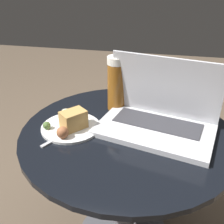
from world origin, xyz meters
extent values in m
cylinder|color=#515156|center=(0.00, 0.00, 0.28)|extent=(0.08, 0.08, 0.53)
cylinder|color=black|center=(0.00, 0.00, 0.56)|extent=(0.72, 0.72, 0.02)
cube|color=silver|center=(0.09, 0.00, 0.58)|extent=(0.42, 0.30, 0.02)
cube|color=#333338|center=(0.10, 0.04, 0.59)|extent=(0.31, 0.17, 0.00)
cube|color=silver|center=(0.11, 0.10, 0.69)|extent=(0.38, 0.12, 0.22)
cube|color=silver|center=(0.11, 0.09, 0.69)|extent=(0.34, 0.11, 0.20)
cylinder|color=brown|center=(-0.07, 0.15, 0.66)|extent=(0.07, 0.07, 0.18)
cylinder|color=white|center=(-0.07, 0.15, 0.76)|extent=(0.07, 0.07, 0.03)
cylinder|color=white|center=(-0.19, -0.03, 0.57)|extent=(0.20, 0.20, 0.01)
cube|color=tan|center=(-0.18, -0.04, 0.61)|extent=(0.09, 0.10, 0.06)
sphere|color=#9E5B38|center=(-0.19, -0.10, 0.60)|extent=(0.04, 0.04, 0.04)
sphere|color=beige|center=(-0.22, 0.01, 0.60)|extent=(0.04, 0.04, 0.04)
sphere|color=#4C6B33|center=(-0.26, -0.06, 0.59)|extent=(0.03, 0.03, 0.03)
sphere|color=#4C6B33|center=(-0.18, 0.03, 0.59)|extent=(0.03, 0.03, 0.03)
cube|color=#B2B2B7|center=(-0.21, -0.10, 0.57)|extent=(0.07, 0.13, 0.00)
cube|color=#B2B2B7|center=(-0.16, -0.01, 0.57)|extent=(0.05, 0.06, 0.00)
camera|label=1|loc=(0.11, -0.75, 1.04)|focal=42.00mm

